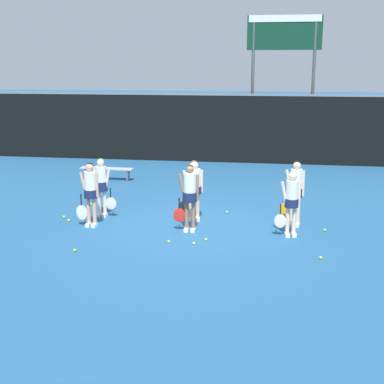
% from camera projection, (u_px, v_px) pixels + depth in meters
% --- Properties ---
extents(ground_plane, '(140.00, 140.00, 0.00)m').
position_uv_depth(ground_plane, '(193.00, 226.00, 14.13)').
color(ground_plane, '#235684').
extents(fence_windscreen, '(60.00, 0.08, 2.93)m').
position_uv_depth(fence_windscreen, '(227.00, 128.00, 22.81)').
color(fence_windscreen, black).
rests_on(fence_windscreen, ground_plane).
extents(scoreboard, '(3.18, 0.15, 6.18)m').
position_uv_depth(scoreboard, '(284.00, 49.00, 22.96)').
color(scoreboard, '#515156').
rests_on(scoreboard, ground_plane).
extents(bench_courtside, '(1.98, 0.44, 0.45)m').
position_uv_depth(bench_courtside, '(107.00, 169.00, 19.56)').
color(bench_courtside, '#B2B2B7').
rests_on(bench_courtside, ground_plane).
extents(player_0, '(0.64, 0.35, 1.70)m').
position_uv_depth(player_0, '(90.00, 189.00, 13.85)').
color(player_0, tan).
rests_on(player_0, ground_plane).
extents(player_1, '(0.66, 0.36, 1.72)m').
position_uv_depth(player_1, '(190.00, 193.00, 13.44)').
color(player_1, '#8C664C').
rests_on(player_1, ground_plane).
extents(player_2, '(0.62, 0.34, 1.64)m').
position_uv_depth(player_2, '(291.00, 199.00, 13.06)').
color(player_2, beige).
rests_on(player_2, ground_plane).
extents(player_3, '(0.63, 0.34, 1.64)m').
position_uv_depth(player_3, '(101.00, 183.00, 14.76)').
color(player_3, beige).
rests_on(player_3, ground_plane).
extents(player_4, '(0.66, 0.41, 1.66)m').
position_uv_depth(player_4, '(194.00, 185.00, 14.39)').
color(player_4, beige).
rests_on(player_4, ground_plane).
extents(player_5, '(0.62, 0.35, 1.74)m').
position_uv_depth(player_5, '(296.00, 188.00, 13.86)').
color(player_5, beige).
rests_on(player_5, ground_plane).
extents(tennis_ball_0, '(0.07, 0.07, 0.07)m').
position_uv_depth(tennis_ball_0, '(194.00, 243.00, 12.63)').
color(tennis_ball_0, '#CCE033').
rests_on(tennis_ball_0, ground_plane).
extents(tennis_ball_1, '(0.07, 0.07, 0.07)m').
position_uv_depth(tennis_ball_1, '(325.00, 230.00, 13.65)').
color(tennis_ball_1, '#CCE033').
rests_on(tennis_ball_1, ground_plane).
extents(tennis_ball_2, '(0.07, 0.07, 0.07)m').
position_uv_depth(tennis_ball_2, '(75.00, 250.00, 12.16)').
color(tennis_ball_2, '#CCE033').
rests_on(tennis_ball_2, ground_plane).
extents(tennis_ball_3, '(0.06, 0.06, 0.06)m').
position_uv_depth(tennis_ball_3, '(227.00, 212.00, 15.29)').
color(tennis_ball_3, '#CCE033').
rests_on(tennis_ball_3, ground_plane).
extents(tennis_ball_4, '(0.07, 0.07, 0.07)m').
position_uv_depth(tennis_ball_4, '(169.00, 242.00, 12.77)').
color(tennis_ball_4, '#CCE033').
rests_on(tennis_ball_4, ground_plane).
extents(tennis_ball_5, '(0.07, 0.07, 0.07)m').
position_uv_depth(tennis_ball_5, '(64.00, 217.00, 14.81)').
color(tennis_ball_5, '#CCE033').
rests_on(tennis_ball_5, ground_plane).
extents(tennis_ball_6, '(0.07, 0.07, 0.07)m').
position_uv_depth(tennis_ball_6, '(92.00, 204.00, 16.16)').
color(tennis_ball_6, '#CCE033').
rests_on(tennis_ball_6, ground_plane).
extents(tennis_ball_7, '(0.07, 0.07, 0.07)m').
position_uv_depth(tennis_ball_7, '(206.00, 240.00, 12.91)').
color(tennis_ball_7, '#CCE033').
rests_on(tennis_ball_7, ground_plane).
extents(tennis_ball_8, '(0.07, 0.07, 0.07)m').
position_uv_depth(tennis_ball_8, '(321.00, 258.00, 11.70)').
color(tennis_ball_8, '#CCE033').
rests_on(tennis_ball_8, ground_plane).
extents(tennis_ball_9, '(0.07, 0.07, 0.07)m').
position_uv_depth(tennis_ball_9, '(69.00, 220.00, 14.47)').
color(tennis_ball_9, '#CCE033').
rests_on(tennis_ball_9, ground_plane).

